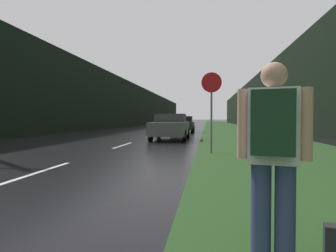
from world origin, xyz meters
TOP-DOWN VIEW (x-y plane):
  - grass_verge at (6.46, 40.00)m, footprint 6.00×240.00m
  - lane_stripe_b at (0.00, 7.48)m, footprint 0.12×3.00m
  - lane_stripe_c at (0.00, 14.48)m, footprint 0.12×3.00m
  - lane_stripe_d at (0.00, 21.48)m, footprint 0.12×3.00m
  - lane_stripe_e at (0.00, 28.48)m, footprint 0.12×3.00m
  - lane_stripe_f at (0.00, 35.48)m, footprint 0.12×3.00m
  - treeline_far_side at (-9.46, 50.00)m, footprint 2.00×140.00m
  - treeline_near_side at (12.46, 50.00)m, footprint 2.00×140.00m
  - stop_sign at (4.00, 11.81)m, footprint 0.71×0.07m
  - hitchhiker_with_backpack at (4.40, 3.63)m, footprint 0.58×0.48m
  - car_passing_near at (1.73, 18.41)m, footprint 2.04×4.52m
  - car_passing_far at (1.73, 27.29)m, footprint 1.94×4.46m
  - car_oncoming at (-1.73, 57.13)m, footprint 1.85×4.36m

SIDE VIEW (x-z plane):
  - lane_stripe_b at x=0.00m, z-range 0.00..0.01m
  - lane_stripe_c at x=0.00m, z-range 0.00..0.01m
  - lane_stripe_d at x=0.00m, z-range 0.00..0.01m
  - lane_stripe_e at x=0.00m, z-range 0.00..0.01m
  - lane_stripe_f at x=0.00m, z-range 0.00..0.01m
  - grass_verge at x=6.46m, z-range 0.00..0.02m
  - car_passing_far at x=1.73m, z-range 0.00..1.43m
  - car_oncoming at x=-1.73m, z-range 0.00..1.45m
  - car_passing_near at x=1.73m, z-range 0.01..1.52m
  - hitchhiker_with_backpack at x=4.40m, z-range 0.13..1.84m
  - stop_sign at x=4.00m, z-range 0.35..3.22m
  - treeline_far_side at x=-9.46m, z-range 0.00..7.17m
  - treeline_near_side at x=12.46m, z-range 0.00..8.08m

